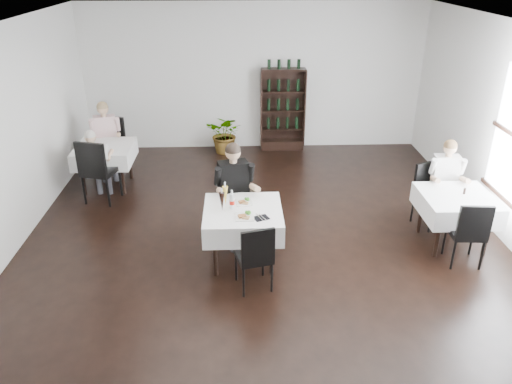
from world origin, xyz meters
TOP-DOWN VIEW (x-y plane):
  - room_shell at (0.00, 0.00)m, footprint 9.00×9.00m
  - wine_shelf at (0.60, 4.31)m, footprint 0.90×0.28m
  - main_table at (-0.30, 0.00)m, footprint 1.03×1.03m
  - left_table at (-2.70, 2.50)m, footprint 0.98×0.98m
  - right_table at (2.70, 0.30)m, footprint 0.98×0.98m
  - potted_tree at (-0.60, 4.12)m, footprint 0.93×0.87m
  - main_chair_far at (-0.36, 0.70)m, footprint 0.64×0.65m
  - main_chair_near at (-0.16, -0.70)m, footprint 0.50×0.51m
  - left_chair_far at (-2.77, 3.26)m, footprint 0.63×0.63m
  - left_chair_near at (-2.68, 1.84)m, footprint 0.62×0.63m
  - right_chair_far at (2.57, 0.96)m, footprint 0.59×0.59m
  - right_chair_near at (2.66, -0.26)m, footprint 0.46×0.46m
  - diner_main at (-0.40, 0.52)m, footprint 0.62×0.65m
  - diner_left_far at (-2.77, 2.99)m, footprint 0.58×0.62m
  - diner_left_near at (-2.72, 1.94)m, footprint 0.50×0.50m
  - diner_right_far at (2.77, 0.91)m, footprint 0.53×0.54m
  - plate_far at (-0.28, 0.18)m, footprint 0.24×0.24m
  - plate_near at (-0.28, -0.23)m, footprint 0.25×0.25m
  - pilsner_dark at (-0.57, -0.04)m, footprint 0.08×0.08m
  - pilsner_lager at (-0.53, 0.14)m, footprint 0.08×0.08m
  - coke_bottle at (-0.44, 0.02)m, footprint 0.07×0.07m
  - napkin_cutlery at (-0.07, -0.26)m, footprint 0.23×0.21m
  - pepper_mill at (2.80, 0.35)m, footprint 0.04×0.04m

SIDE VIEW (x-z plane):
  - potted_tree at x=-0.60m, z-range 0.00..0.83m
  - main_chair_near at x=-0.16m, z-range 0.06..0.97m
  - right_chair_near at x=2.66m, z-range 0.07..1.01m
  - right_chair_far at x=2.57m, z-range 0.07..1.03m
  - left_chair_far at x=-2.77m, z-range 0.07..1.12m
  - main_chair_far at x=-0.36m, z-range 0.08..1.14m
  - left_table at x=-2.70m, z-range 0.24..1.01m
  - right_table at x=2.70m, z-range 0.24..1.01m
  - main_table at x=-0.30m, z-range 0.24..1.01m
  - left_chair_near at x=-2.68m, z-range 0.08..1.19m
  - diner_left_near at x=-2.72m, z-range 0.10..1.37m
  - napkin_cutlery at x=-0.07m, z-range 0.77..0.79m
  - diner_right_far at x=2.77m, z-range 0.11..1.46m
  - plate_far at x=-0.28m, z-range 0.75..0.82m
  - plate_near at x=-0.28m, z-range 0.75..0.83m
  - pepper_mill at x=2.80m, z-range 0.77..0.86m
  - diner_left_far at x=-2.77m, z-range 0.11..1.53m
  - wine_shelf at x=0.60m, z-range -0.03..1.72m
  - diner_main at x=-0.40m, z-range 0.12..1.60m
  - coke_bottle at x=-0.44m, z-range 0.74..1.01m
  - pilsner_dark at x=-0.57m, z-range 0.74..1.07m
  - pilsner_lager at x=-0.53m, z-range 0.74..1.07m
  - room_shell at x=0.00m, z-range -3.00..6.00m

